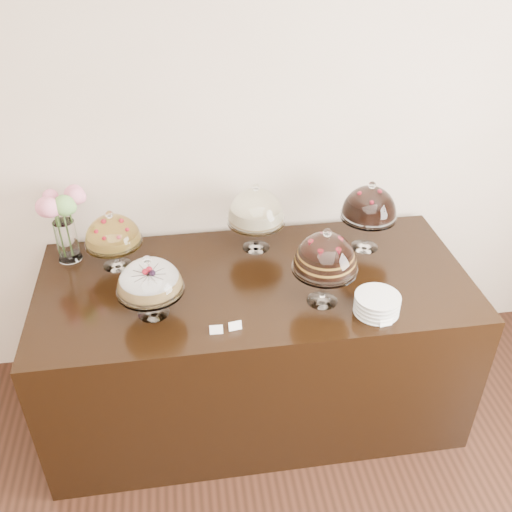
{
  "coord_description": "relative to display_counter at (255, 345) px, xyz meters",
  "views": [
    {
      "loc": [
        -0.22,
        0.14,
        2.63
      ],
      "look_at": [
        0.12,
        2.4,
        1.08
      ],
      "focal_mm": 40.0,
      "sensor_mm": 36.0,
      "label": 1
    }
  ],
  "objects": [
    {
      "name": "cake_stand_dark_choco",
      "position": [
        0.65,
        0.22,
        0.71
      ],
      "size": [
        0.3,
        0.3,
        0.4
      ],
      "color": "white",
      "rests_on": "display_counter"
    },
    {
      "name": "flower_vase",
      "position": [
        -0.95,
        0.34,
        0.72
      ],
      "size": [
        0.25,
        0.27,
        0.41
      ],
      "color": "white",
      "rests_on": "display_counter"
    },
    {
      "name": "wall_back",
      "position": [
        -0.12,
        0.55,
        1.05
      ],
      "size": [
        5.0,
        0.04,
        3.0
      ],
      "primitive_type": "cube",
      "color": "beige",
      "rests_on": "ground"
    },
    {
      "name": "cake_stand_choco_layer",
      "position": [
        0.3,
        -0.22,
        0.72
      ],
      "size": [
        0.31,
        0.31,
        0.41
      ],
      "color": "white",
      "rests_on": "display_counter"
    },
    {
      "name": "price_card_right",
      "position": [
        0.54,
        -0.44,
        0.47
      ],
      "size": [
        0.06,
        0.02,
        0.04
      ],
      "primitive_type": "cube",
      "rotation": [
        -0.21,
        0.0,
        0.13
      ],
      "color": "white",
      "rests_on": "display_counter"
    },
    {
      "name": "display_counter",
      "position": [
        0.0,
        0.0,
        0.0
      ],
      "size": [
        2.2,
        1.0,
        0.9
      ],
      "primitive_type": "cube",
      "color": "black",
      "rests_on": "ground"
    },
    {
      "name": "cake_stand_cheesecake",
      "position": [
        0.05,
        0.3,
        0.69
      ],
      "size": [
        0.31,
        0.31,
        0.39
      ],
      "color": "white",
      "rests_on": "display_counter"
    },
    {
      "name": "price_card_left",
      "position": [
        -0.23,
        -0.38,
        0.47
      ],
      "size": [
        0.06,
        0.02,
        0.04
      ],
      "primitive_type": "cube",
      "rotation": [
        -0.21,
        0.0,
        -0.05
      ],
      "color": "white",
      "rests_on": "display_counter"
    },
    {
      "name": "cake_stand_fruit_tart",
      "position": [
        -0.7,
        0.24,
        0.65
      ],
      "size": [
        0.3,
        0.3,
        0.33
      ],
      "color": "white",
      "rests_on": "display_counter"
    },
    {
      "name": "plate_stack",
      "position": [
        0.53,
        -0.34,
        0.5
      ],
      "size": [
        0.21,
        0.21,
        0.09
      ],
      "color": "silver",
      "rests_on": "display_counter"
    },
    {
      "name": "price_card_extra",
      "position": [
        -0.14,
        -0.36,
        0.47
      ],
      "size": [
        0.06,
        0.02,
        0.04
      ],
      "primitive_type": "cube",
      "rotation": [
        -0.21,
        0.0,
        0.15
      ],
      "color": "white",
      "rests_on": "display_counter"
    },
    {
      "name": "cake_stand_sugar_sponge",
      "position": [
        -0.51,
        -0.19,
        0.65
      ],
      "size": [
        0.31,
        0.31,
        0.32
      ],
      "color": "white",
      "rests_on": "display_counter"
    }
  ]
}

